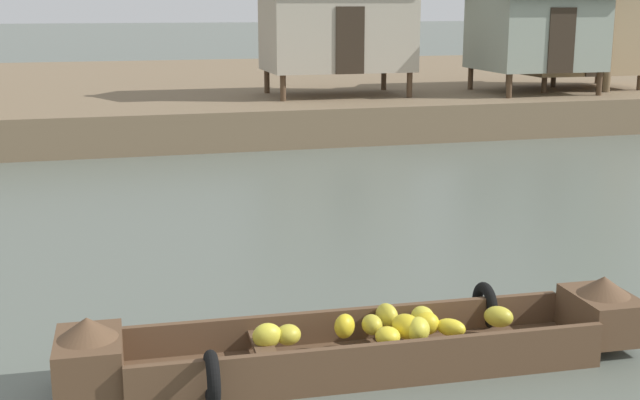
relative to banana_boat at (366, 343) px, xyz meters
name	(u,v)px	position (x,y,z in m)	size (l,w,h in m)	color
ground_plane	(184,233)	(-1.24, 5.63, -0.27)	(300.00, 300.00, 0.00)	#596056
riverbank_strip	(132,94)	(-1.24, 22.80, 0.23)	(160.00, 20.00, 0.99)	#756047
banana_boat	(366,343)	(0.00, 0.00, 0.00)	(5.92, 1.62, 0.77)	brown
stilt_house_left	(337,22)	(4.27, 15.97, 2.80)	(4.75, 3.09, 4.00)	#4C3826
stilt_house_mid_left	(536,27)	(10.15, 15.25, 2.62)	(3.95, 3.42, 3.80)	#4C3826
stilt_house_mid_right	(576,23)	(12.02, 16.13, 2.71)	(4.35, 3.17, 3.96)	#4C3826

